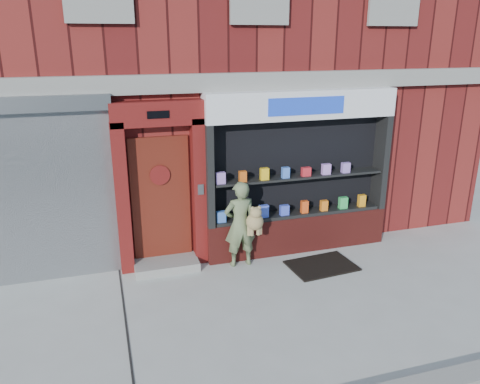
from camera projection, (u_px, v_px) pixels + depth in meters
name	position (u px, v px, depth m)	size (l,w,h in m)	color
ground	(235.00, 314.00, 6.85)	(80.00, 80.00, 0.00)	#9E9E99
building	(163.00, 31.00, 11.04)	(12.00, 8.16, 8.00)	#521312
shutter_bay	(14.00, 183.00, 7.23)	(3.10, 0.30, 3.04)	gray
red_door_bay	(161.00, 187.00, 7.88)	(1.52, 0.58, 2.90)	#5B100F
pharmacy_bay	(298.00, 180.00, 8.55)	(3.50, 0.41, 3.00)	maroon
woman	(242.00, 224.00, 8.10)	(0.65, 0.50, 1.55)	#5F6E48
doormat	(322.00, 266.00, 8.27)	(1.14, 0.80, 0.03)	black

